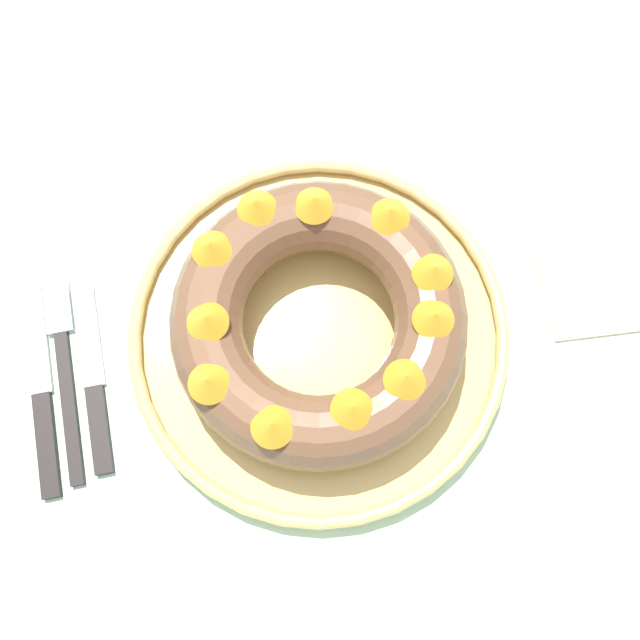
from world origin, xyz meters
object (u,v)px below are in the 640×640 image
bundt_cake (320,319)px  cake_knife (95,390)px  fork (64,361)px  serving_dish (320,333)px  serving_knife (42,398)px  napkin (630,270)px

bundt_cake → cake_knife: bundt_cake is taller
bundt_cake → fork: (-0.23, 0.02, -0.05)m
serving_dish → bundt_cake: size_ratio=1.35×
serving_knife → serving_dish: bearing=0.7°
serving_dish → fork: (-0.23, 0.02, -0.01)m
cake_knife → napkin: size_ratio=1.03×
serving_dish → serving_knife: (-0.26, -0.01, -0.01)m
napkin → cake_knife: bearing=-178.5°
bundt_cake → cake_knife: size_ratio=1.45×
fork → serving_dish: bearing=-2.9°
serving_knife → cake_knife: same height
serving_knife → cake_knife: 0.05m
fork → serving_knife: bearing=-125.1°
serving_dish → napkin: (0.30, 0.00, -0.01)m
napkin → bundt_cake: bearing=-179.1°
serving_knife → napkin: serving_knife is taller
fork → cake_knife: cake_knife is taller
fork → serving_knife: serving_knife is taller
serving_dish → napkin: serving_dish is taller
bundt_cake → cake_knife: (-0.21, -0.01, -0.05)m
serving_dish → bundt_cake: 0.05m
fork → napkin: 0.53m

